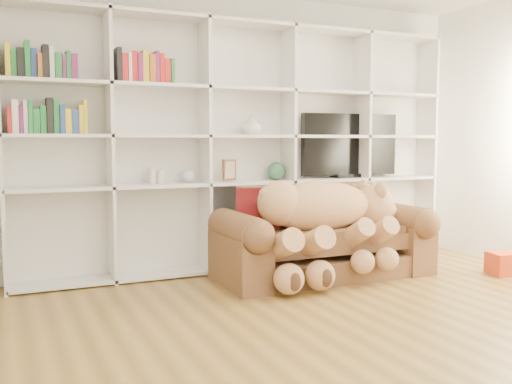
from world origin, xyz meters
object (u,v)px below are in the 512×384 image
gift_box (504,264)px  tv (350,146)px  teddy_bear (324,216)px  sofa (322,242)px

gift_box → tv: bearing=123.6°
teddy_bear → gift_box: teddy_bear is taller
sofa → gift_box: bearing=-23.0°
sofa → gift_box: 1.73m
teddy_bear → gift_box: 1.80m
gift_box → sofa: bearing=157.0°
sofa → tv: 1.30m
teddy_bear → gift_box: (1.66, -0.50, -0.48)m
sofa → teddy_bear: size_ratio=1.30×
teddy_bear → tv: 1.28m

